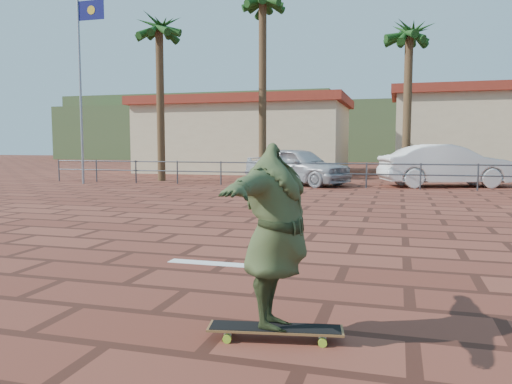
% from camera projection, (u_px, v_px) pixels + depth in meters
% --- Properties ---
extents(ground, '(120.00, 120.00, 0.00)m').
position_uv_depth(ground, '(202.00, 245.00, 8.45)').
color(ground, brown).
rests_on(ground, ground).
extents(paint_stripe, '(1.40, 0.22, 0.01)m').
position_uv_depth(paint_stripe, '(215.00, 264.00, 7.11)').
color(paint_stripe, white).
rests_on(paint_stripe, ground).
extents(guardrail, '(24.06, 0.06, 1.00)m').
position_uv_depth(guardrail, '(315.00, 170.00, 19.88)').
color(guardrail, '#47494F').
rests_on(guardrail, ground).
extents(flagpole, '(1.30, 0.10, 8.00)m').
position_uv_depth(flagpole, '(83.00, 75.00, 21.24)').
color(flagpole, gray).
rests_on(flagpole, ground).
extents(palm_far_left, '(2.40, 2.40, 8.25)m').
position_uv_depth(palm_far_left, '(159.00, 32.00, 22.78)').
color(palm_far_left, brown).
rests_on(palm_far_left, ground).
extents(palm_left, '(2.40, 2.40, 9.45)m').
position_uv_depth(palm_left, '(263.00, 8.00, 22.88)').
color(palm_left, brown).
rests_on(palm_left, ground).
extents(palm_center, '(2.40, 2.40, 7.75)m').
position_uv_depth(palm_center, '(409.00, 37.00, 21.73)').
color(palm_center, brown).
rests_on(palm_center, ground).
extents(building_west, '(12.60, 7.60, 4.50)m').
position_uv_depth(building_west, '(245.00, 135.00, 30.94)').
color(building_west, beige).
rests_on(building_west, ground).
extents(building_east, '(10.60, 6.60, 5.00)m').
position_uv_depth(building_east, '(485.00, 130.00, 29.00)').
color(building_east, beige).
rests_on(building_east, ground).
extents(hill_front, '(70.00, 18.00, 6.00)m').
position_uv_depth(hill_front, '(370.00, 133.00, 56.03)').
color(hill_front, '#384C28').
rests_on(hill_front, ground).
extents(hill_back, '(35.00, 14.00, 8.00)m').
position_uv_depth(hill_back, '(207.00, 128.00, 67.69)').
color(hill_back, '#384C28').
rests_on(hill_back, ground).
extents(longboard, '(1.20, 0.46, 0.12)m').
position_uv_depth(longboard, '(275.00, 329.00, 4.34)').
color(longboard, olive).
rests_on(longboard, ground).
extents(skateboarder, '(0.60, 1.98, 1.60)m').
position_uv_depth(skateboarder, '(276.00, 236.00, 4.26)').
color(skateboarder, '#384626').
rests_on(skateboarder, longboard).
extents(car_silver, '(5.03, 3.67, 1.59)m').
position_uv_depth(car_silver, '(297.00, 166.00, 21.08)').
color(car_silver, '#A6A8AD').
rests_on(car_silver, ground).
extents(car_white, '(5.47, 3.27, 1.70)m').
position_uv_depth(car_white, '(446.00, 166.00, 20.10)').
color(car_white, white).
rests_on(car_white, ground).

